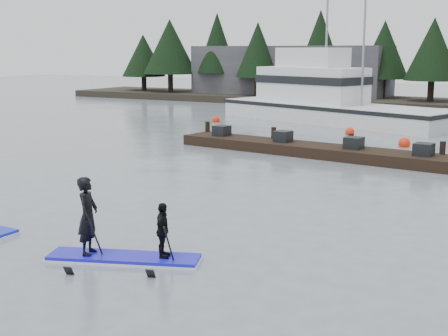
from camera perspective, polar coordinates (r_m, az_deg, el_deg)
The scene contains 10 objects.
ground at distance 14.38m, azimuth -11.79°, elevation -8.22°, with size 160.00×160.00×0.00m, color slate.
far_shore at distance 53.18m, azimuth 19.25°, elevation 5.48°, with size 70.00×8.00×0.60m, color #2D281E.
treeline at distance 53.20m, azimuth 19.23°, elevation 5.16°, with size 60.00×4.00×8.00m, color black, non-canonical shape.
waterfront_building at distance 58.94m, azimuth 6.08°, elevation 8.61°, with size 18.00×6.00×5.00m, color #4C4C51.
fishing_boat_large at distance 41.58m, azimuth 9.49°, elevation 5.16°, with size 16.65×9.37×9.25m.
floating_dock at distance 27.85m, azimuth 8.94°, elevation 1.55°, with size 14.31×1.91×0.48m, color black.
buoy_d at distance 31.55m, azimuth 16.14°, elevation 1.89°, with size 0.58×0.58×0.58m, color red.
buoy_b at distance 35.33m, azimuth 11.41°, elevation 3.01°, with size 0.52×0.52×0.52m, color red.
buoy_a at distance 40.78m, azimuth -0.74°, elevation 4.23°, with size 0.51×0.51×0.51m, color red.
paddleboard_duo at distance 14.08m, azimuth -9.72°, elevation -5.81°, with size 3.45×1.93×2.34m.
Camera 1 is at (9.00, -10.23, 4.62)m, focal length 50.00 mm.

